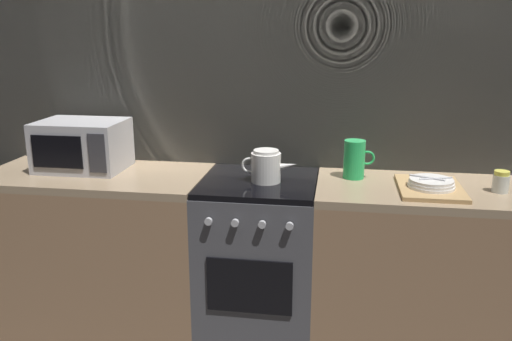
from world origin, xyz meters
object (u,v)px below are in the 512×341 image
stove_unit (259,260)px  dish_pile (431,186)px  kettle (266,166)px  microwave (82,145)px  pitcher (355,159)px  spice_jar (501,182)px

stove_unit → dish_pile: 0.97m
kettle → dish_pile: bearing=-1.9°
microwave → dish_pile: bearing=-3.7°
kettle → dish_pile: kettle is taller
stove_unit → pitcher: size_ratio=4.50×
pitcher → spice_jar: size_ratio=1.90×
microwave → pitcher: (1.48, 0.05, -0.03)m
microwave → pitcher: 1.48m
stove_unit → microwave: 1.15m
dish_pile → spice_jar: spice_jar is taller
kettle → spice_jar: (1.13, 0.00, -0.03)m
microwave → kettle: size_ratio=1.62×
kettle → dish_pile: size_ratio=0.71×
stove_unit → dish_pile: dish_pile is taller
kettle → spice_jar: bearing=0.0°
kettle → pitcher: pitcher is taller
pitcher → stove_unit: bearing=-166.3°
stove_unit → microwave: bearing=176.1°
spice_jar → kettle: bearing=-180.0°
dish_pile → microwave: bearing=176.3°
stove_unit → spice_jar: (1.17, -0.02, 0.50)m
kettle → microwave: bearing=175.0°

